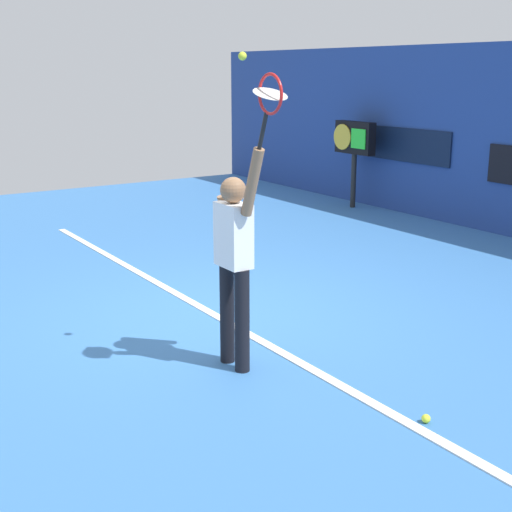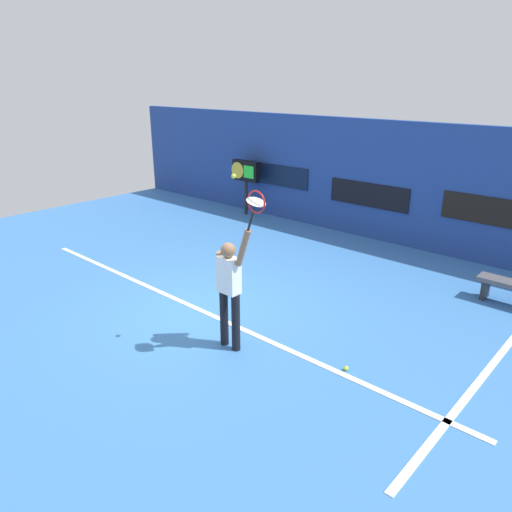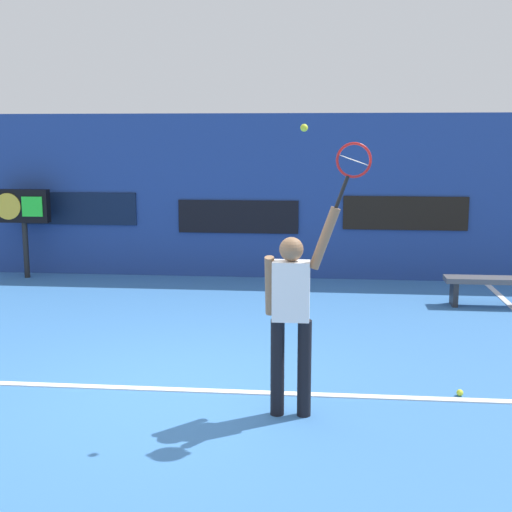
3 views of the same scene
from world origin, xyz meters
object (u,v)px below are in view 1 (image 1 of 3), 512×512
at_px(scoreboard_clock, 354,141).
at_px(tennis_player, 235,256).
at_px(tennis_racket, 269,98).
at_px(tennis_ball, 242,56).
at_px(spare_ball, 426,419).

bearing_deg(scoreboard_clock, tennis_player, -48.56).
height_order(tennis_player, tennis_racket, tennis_racket).
xyz_separation_m(tennis_ball, scoreboard_clock, (-5.25, 5.80, -1.40)).
xyz_separation_m(tennis_racket, spare_ball, (1.16, 0.64, -2.31)).
height_order(tennis_racket, tennis_ball, tennis_ball).
xyz_separation_m(tennis_player, tennis_racket, (0.52, -0.00, 1.33)).
height_order(scoreboard_clock, spare_ball, scoreboard_clock).
distance_m(tennis_player, scoreboard_clock, 7.79).
relative_size(tennis_player, scoreboard_clock, 1.21).
xyz_separation_m(tennis_player, scoreboard_clock, (-5.15, 5.83, 0.25)).
distance_m(tennis_player, spare_ball, 2.04).
distance_m(tennis_racket, tennis_ball, 0.53).
distance_m(tennis_player, tennis_racket, 1.43).
bearing_deg(tennis_ball, spare_ball, 20.87).
height_order(tennis_racket, spare_ball, tennis_racket).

